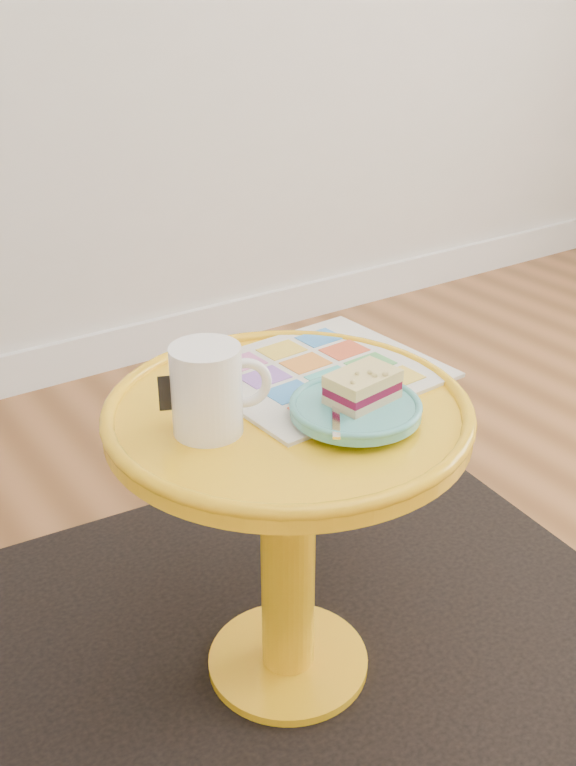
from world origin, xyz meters
TOP-DOWN VIEW (x-y plane):
  - rug at (-0.42, 0.75)m, footprint 1.39×1.21m
  - side_table at (-0.42, 0.75)m, footprint 0.52×0.52m
  - newspaper at (-0.32, 0.81)m, footprint 0.36×0.31m
  - mug at (-0.55, 0.75)m, footprint 0.13×0.09m
  - plate at (-0.37, 0.67)m, footprint 0.18×0.18m
  - cake_slice at (-0.35, 0.67)m, footprint 0.10×0.08m
  - fork at (-0.40, 0.67)m, footprint 0.10×0.12m

SIDE VIEW (x-z plane):
  - rug at x=-0.42m, z-range 0.00..0.01m
  - side_table at x=-0.42m, z-range 0.11..0.61m
  - newspaper at x=-0.32m, z-range 0.50..0.50m
  - plate at x=-0.37m, z-range 0.51..0.53m
  - fork at x=-0.40m, z-range 0.52..0.53m
  - cake_slice at x=-0.35m, z-range 0.52..0.57m
  - mug at x=-0.55m, z-range 0.50..0.63m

